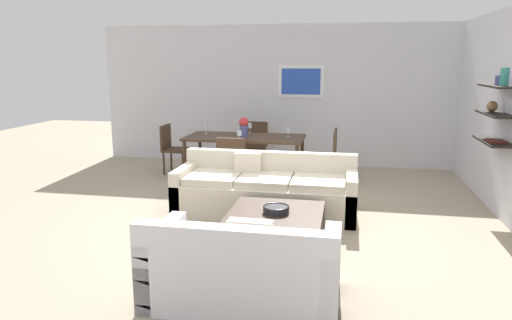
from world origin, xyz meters
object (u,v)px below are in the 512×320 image
object	(u,v)px
sofa_beige	(266,192)
wine_glass_foot	(239,133)
loveseat_white	(243,269)
wine_glass_right_far	(288,130)
dining_chair_head	(255,142)
coffee_table	(276,228)
dining_chair_foot	(233,161)
decorative_bowl	(276,209)
wine_glass_head	(250,126)
dining_chair_left_far	(172,146)
dining_table	(245,140)
dining_chair_right_near	(327,156)
wine_glass_left_far	(206,128)
dining_chair_right_far	(328,151)
centerpiece_vase	(244,126)

from	to	relation	value
sofa_beige	wine_glass_foot	distance (m)	1.60
sofa_beige	loveseat_white	bearing A→B (deg)	-84.63
wine_glass_right_far	loveseat_white	bearing A→B (deg)	-87.77
loveseat_white	dining_chair_head	world-z (taller)	dining_chair_head
sofa_beige	coffee_table	xyz separation A→B (m)	(0.30, -1.10, -0.10)
wine_glass_right_far	dining_chair_foot	bearing A→B (deg)	-125.85
decorative_bowl	wine_glass_head	xyz separation A→B (m)	(-0.98, 3.30, 0.45)
dining_chair_left_far	decorative_bowl	bearing A→B (deg)	-52.39
dining_table	dining_chair_foot	bearing A→B (deg)	-90.00
dining_chair_left_far	wine_glass_foot	size ratio (longest dim) A/B	5.49
wine_glass_head	wine_glass_foot	xyz separation A→B (m)	(0.00, -0.84, -0.01)
dining_table	dining_chair_head	size ratio (longest dim) A/B	2.27
dining_table	dining_chair_right_near	xyz separation A→B (m)	(1.41, -0.22, -0.18)
dining_chair_right_near	dining_chair_head	size ratio (longest dim) A/B	1.00
dining_chair_left_far	wine_glass_head	bearing A→B (deg)	8.24
dining_chair_foot	wine_glass_left_far	xyz separation A→B (m)	(-0.73, 1.00, 0.36)
dining_chair_right_far	wine_glass_right_far	distance (m)	0.77
wine_glass_left_far	centerpiece_vase	xyz separation A→B (m)	(0.71, -0.14, 0.06)
dining_chair_right_near	dining_chair_foot	size ratio (longest dim) A/B	1.00
sofa_beige	coffee_table	bearing A→B (deg)	-74.60
dining_chair_foot	dining_chair_head	world-z (taller)	same
dining_chair_left_far	loveseat_white	bearing A→B (deg)	-62.26
dining_chair_right_near	dining_chair_foot	xyz separation A→B (m)	(-1.41, -0.67, 0.00)
dining_chair_head	wine_glass_foot	bearing A→B (deg)	-90.00
dining_table	coffee_table	bearing A→B (deg)	-71.22
dining_chair_right_near	dining_chair_foot	bearing A→B (deg)	-154.52
loveseat_white	wine_glass_right_far	world-z (taller)	wine_glass_right_far
dining_chair_right_near	dining_chair_foot	distance (m)	1.56
sofa_beige	dining_chair_right_far	bearing A→B (deg)	69.38
loveseat_white	dining_chair_foot	bearing A→B (deg)	105.27
wine_glass_foot	wine_glass_left_far	distance (m)	0.90
centerpiece_vase	sofa_beige	bearing A→B (deg)	-68.47
loveseat_white	dining_chair_foot	xyz separation A→B (m)	(-0.89, 3.27, 0.21)
dining_chair_right_near	coffee_table	bearing A→B (deg)	-99.42
dining_table	centerpiece_vase	xyz separation A→B (m)	(-0.02, -0.02, 0.24)
wine_glass_left_far	centerpiece_vase	world-z (taller)	centerpiece_vase
dining_chair_right_far	dining_table	bearing A→B (deg)	-171.28
sofa_beige	dining_chair_right_far	xyz separation A→B (m)	(0.74, 1.97, 0.21)
coffee_table	dining_chair_head	xyz separation A→B (m)	(-0.97, 3.74, 0.31)
wine_glass_right_far	dining_chair_left_far	bearing A→B (deg)	177.39
decorative_bowl	dining_chair_right_near	world-z (taller)	dining_chair_right_near
wine_glass_left_far	wine_glass_foot	bearing A→B (deg)	-36.54
coffee_table	dining_chair_left_far	bearing A→B (deg)	127.77
decorative_bowl	wine_glass_head	distance (m)	3.47
coffee_table	dining_chair_right_near	size ratio (longest dim) A/B	1.18
loveseat_white	wine_glass_head	bearing A→B (deg)	101.04
dining_chair_head	centerpiece_vase	xyz separation A→B (m)	(-0.02, -0.91, 0.43)
dining_chair_right_near	dining_chair_left_far	bearing A→B (deg)	171.28
wine_glass_right_far	dining_chair_right_near	bearing A→B (deg)	-26.16
dining_chair_head	sofa_beige	bearing A→B (deg)	-75.82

